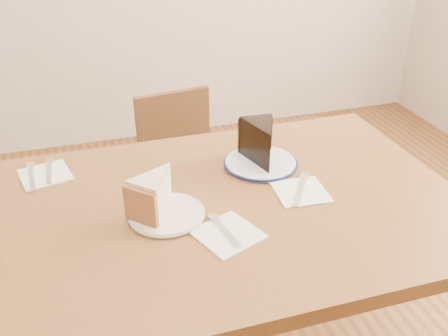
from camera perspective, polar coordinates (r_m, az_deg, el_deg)
table at (r=1.31m, az=0.09°, el=-7.53°), size 1.20×0.80×0.75m
chair_far at (r=2.04m, az=-4.41°, el=-0.99°), size 0.41×0.41×0.74m
plate_cream at (r=1.21m, az=-6.56°, el=-5.27°), size 0.18×0.18×0.01m
plate_navy at (r=1.42m, az=4.19°, el=0.58°), size 0.20×0.20×0.01m
carrot_cake at (r=1.20m, az=-7.66°, el=-2.91°), size 0.15×0.15×0.09m
chocolate_cake at (r=1.39m, az=4.41°, el=2.57°), size 0.11×0.14×0.10m
napkin_cream at (r=1.15m, az=0.44°, el=-7.58°), size 0.17×0.17×0.00m
napkin_navy at (r=1.31m, az=8.77°, el=-2.69°), size 0.14×0.14×0.00m
napkin_spare at (r=1.46m, az=-19.77°, el=-0.72°), size 0.15×0.15×0.00m
fork_cream at (r=1.15m, az=0.09°, el=-7.14°), size 0.04×0.14×0.00m
knife_navy at (r=1.31m, az=8.73°, el=-2.40°), size 0.11×0.15×0.00m
fork_spare at (r=1.46m, az=-19.34°, el=-0.34°), size 0.02×0.14×0.00m
knife_spare at (r=1.45m, az=-21.14°, el=-0.92°), size 0.03×0.16×0.00m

